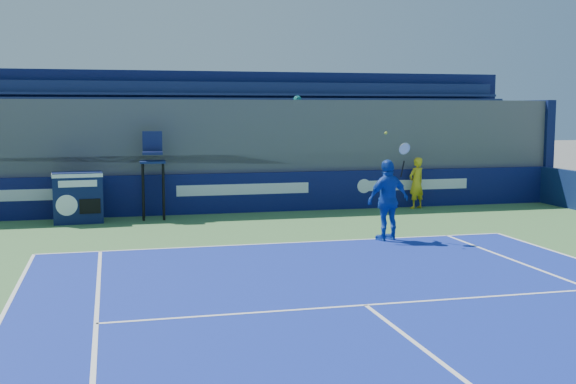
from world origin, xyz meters
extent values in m
imported|color=yellow|center=(5.40, 16.65, 0.81)|extent=(0.69, 0.58, 1.60)
cube|color=white|center=(0.00, 11.88, 0.02)|extent=(10.97, 0.07, 0.00)
cube|color=white|center=(0.00, 6.40, 0.02)|extent=(8.23, 0.07, 0.00)
cube|color=#0D124D|center=(0.00, 17.10, 0.60)|extent=(20.40, 0.20, 1.20)
cube|color=white|center=(-6.00, 17.00, 0.72)|extent=(3.20, 0.01, 0.32)
cube|color=white|center=(0.00, 17.00, 0.72)|extent=(4.00, 0.01, 0.32)
cube|color=white|center=(5.50, 17.00, 0.72)|extent=(3.60, 0.01, 0.32)
cylinder|color=white|center=(3.80, 16.99, 0.72)|extent=(0.44, 0.01, 0.44)
cube|color=#0D1845|center=(-4.74, 16.20, 0.70)|extent=(1.35, 0.79, 1.40)
cube|color=white|center=(-4.74, 16.20, 1.33)|extent=(1.37, 0.81, 0.10)
cylinder|color=white|center=(-5.01, 15.82, 0.55)|extent=(0.56, 0.06, 0.56)
cube|color=black|center=(-4.41, 15.86, 0.50)|extent=(0.55, 0.06, 0.40)
cube|color=white|center=(-4.71, 15.84, 1.12)|extent=(1.00, 0.08, 0.18)
cylinder|color=black|center=(-2.99, 16.13, 0.80)|extent=(0.07, 0.07, 1.60)
cylinder|color=black|center=(-2.43, 16.10, 0.80)|extent=(0.07, 0.07, 1.60)
cylinder|color=black|center=(-2.96, 16.69, 0.80)|extent=(0.07, 0.07, 1.60)
cylinder|color=black|center=(-2.40, 16.66, 0.80)|extent=(0.07, 0.07, 1.60)
cube|color=navy|center=(-2.69, 16.40, 1.63)|extent=(0.74, 0.74, 0.06)
cube|color=#131A4A|center=(-2.70, 16.30, 1.88)|extent=(0.58, 0.48, 0.08)
cube|color=#151E4F|center=(-2.68, 16.65, 2.18)|extent=(0.55, 0.09, 0.60)
imported|color=#1645B5|center=(2.47, 11.68, 0.97)|extent=(1.20, 0.74, 1.92)
cylinder|color=black|center=(2.83, 11.69, 1.70)|extent=(0.06, 0.16, 0.39)
torus|color=#BABBBF|center=(2.84, 11.62, 2.18)|extent=(0.31, 0.16, 0.29)
cylinder|color=silver|center=(2.84, 11.62, 2.18)|extent=(0.26, 0.12, 0.24)
sphere|color=#CCD830|center=(2.34, 11.56, 2.55)|extent=(0.07, 0.07, 0.07)
cube|color=#57575C|center=(0.00, 19.00, 1.69)|extent=(20.40, 3.60, 3.38)
cube|color=#57575C|center=(0.00, 17.65, 1.48)|extent=(20.40, 0.90, 0.55)
cube|color=#15244F|center=(0.00, 17.55, 1.95)|extent=(20.00, 0.45, 0.08)
cube|color=#15244F|center=(0.00, 17.80, 2.15)|extent=(20.00, 0.06, 0.45)
cube|color=#57575C|center=(0.00, 18.55, 2.02)|extent=(20.40, 0.90, 0.55)
cube|color=#15244F|center=(0.00, 18.45, 2.50)|extent=(20.00, 0.45, 0.08)
cube|color=#15244F|center=(0.00, 18.70, 2.70)|extent=(20.00, 0.06, 0.45)
cube|color=#57575C|center=(0.00, 19.45, 2.58)|extent=(20.40, 0.90, 0.55)
cube|color=#15244F|center=(0.00, 19.35, 3.05)|extent=(20.00, 0.45, 0.08)
cube|color=#15244F|center=(0.00, 19.60, 3.25)|extent=(20.00, 0.06, 0.45)
cube|color=#57575C|center=(0.00, 20.35, 3.13)|extent=(20.40, 0.90, 0.55)
cube|color=#15244F|center=(0.00, 20.25, 3.60)|extent=(20.00, 0.45, 0.08)
cube|color=#15244F|center=(0.00, 20.50, 3.80)|extent=(20.00, 0.06, 0.45)
cube|color=#0C1647|center=(0.00, 20.95, 2.20)|extent=(20.80, 0.30, 4.40)
cube|color=#0C1647|center=(10.35, 19.00, 1.70)|extent=(0.30, 3.90, 3.40)
imported|color=white|center=(-2.12, 17.60, 2.51)|extent=(0.99, 0.60, 1.49)
imported|color=teal|center=(1.84, 17.60, 2.64)|extent=(1.05, 0.49, 1.75)
imported|color=black|center=(7.39, 17.60, 2.52)|extent=(0.57, 0.39, 1.50)
camera|label=1|loc=(-3.86, -4.08, 3.09)|focal=45.00mm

